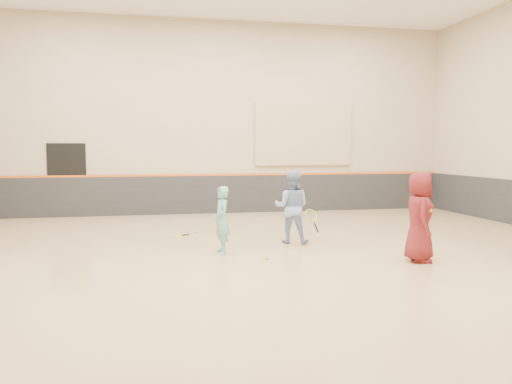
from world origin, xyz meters
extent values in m
cube|color=tan|center=(0.00, 0.00, -0.10)|extent=(15.00, 12.00, 0.20)
cube|color=tan|center=(0.00, 6.01, 3.00)|extent=(15.00, 0.02, 6.00)
cube|color=tan|center=(0.00, -6.01, 3.00)|extent=(15.00, 0.02, 6.00)
cube|color=#232326|center=(0.00, 5.97, 0.60)|extent=(14.90, 0.04, 1.20)
cube|color=#D85914|center=(0.00, 5.96, 1.22)|extent=(14.90, 0.03, 0.06)
cube|color=tan|center=(2.80, 5.95, 2.50)|extent=(3.20, 0.08, 2.00)
cube|color=black|center=(-4.50, 5.98, 1.10)|extent=(1.10, 0.05, 2.20)
imported|color=#6EBFB5|center=(-0.67, -0.04, 0.65)|extent=(0.37, 0.51, 1.31)
imported|color=#7F99C4|center=(0.96, 0.72, 0.78)|extent=(0.93, 0.84, 1.56)
imported|color=maroon|center=(2.74, -1.47, 0.81)|extent=(0.75, 0.92, 1.63)
sphere|color=#AAC82E|center=(0.06, -0.81, 0.03)|extent=(0.07, 0.07, 0.07)
sphere|color=#AAC62E|center=(2.83, -1.68, 0.95)|extent=(0.07, 0.07, 0.07)
sphere|color=gold|center=(-0.98, 2.31, 0.03)|extent=(0.07, 0.07, 0.07)
camera|label=1|loc=(-1.92, -9.62, 2.04)|focal=35.00mm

